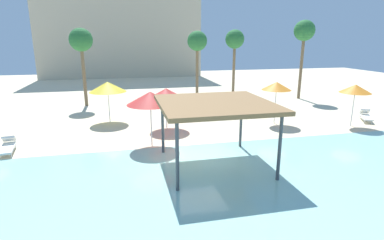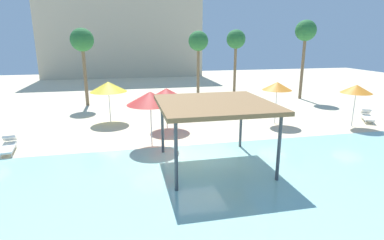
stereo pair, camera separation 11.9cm
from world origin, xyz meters
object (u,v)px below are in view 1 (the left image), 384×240
(beach_umbrella_red_0, at_px, (150,98))
(beach_umbrella_red_5, at_px, (166,94))
(palm_tree_3, at_px, (304,33))
(beach_umbrella_yellow_4, at_px, (108,87))
(palm_tree_1, at_px, (197,43))
(palm_tree_0, at_px, (81,42))
(lounge_chair_1, at_px, (8,146))
(lounge_chair_2, at_px, (366,116))
(beach_umbrella_orange_3, at_px, (356,89))
(beach_umbrella_orange_2, at_px, (277,86))
(palm_tree_2, at_px, (235,41))
(shade_pavilion, at_px, (215,106))

(beach_umbrella_red_0, xyz_separation_m, beach_umbrella_red_5, (1.25, 3.06, -0.33))
(palm_tree_3, bearing_deg, beach_umbrella_yellow_4, -164.54)
(palm_tree_1, bearing_deg, palm_tree_0, -168.31)
(lounge_chair_1, xyz_separation_m, lounge_chair_2, (22.44, 1.36, 0.00))
(beach_umbrella_yellow_4, distance_m, beach_umbrella_red_5, 4.42)
(beach_umbrella_orange_3, bearing_deg, beach_umbrella_yellow_4, 163.50)
(palm_tree_0, bearing_deg, palm_tree_1, 11.69)
(beach_umbrella_yellow_4, relative_size, palm_tree_1, 0.44)
(beach_umbrella_orange_2, height_order, lounge_chair_1, beach_umbrella_orange_2)
(palm_tree_0, xyz_separation_m, palm_tree_2, (14.40, 2.86, 0.04))
(beach_umbrella_orange_3, bearing_deg, palm_tree_3, 78.48)
(lounge_chair_1, bearing_deg, shade_pavilion, 58.57)
(beach_umbrella_red_0, relative_size, beach_umbrella_red_5, 1.13)
(palm_tree_1, relative_size, palm_tree_2, 0.97)
(lounge_chair_2, bearing_deg, beach_umbrella_orange_3, -33.38)
(shade_pavilion, xyz_separation_m, lounge_chair_1, (-9.72, 3.90, -2.45))
(beach_umbrella_red_0, bearing_deg, palm_tree_2, 55.38)
(beach_umbrella_orange_3, xyz_separation_m, palm_tree_2, (-3.35, 13.36, 2.92))
(lounge_chair_2, xyz_separation_m, palm_tree_3, (-0.06, 8.51, 5.78))
(palm_tree_2, relative_size, palm_tree_3, 0.89)
(palm_tree_1, bearing_deg, lounge_chair_1, -134.96)
(lounge_chair_2, bearing_deg, beach_umbrella_red_5, -63.74)
(lounge_chair_1, height_order, palm_tree_1, palm_tree_1)
(palm_tree_0, bearing_deg, lounge_chair_1, -103.89)
(beach_umbrella_red_5, bearing_deg, palm_tree_2, 52.52)
(beach_umbrella_orange_2, bearing_deg, shade_pavilion, -135.30)
(shade_pavilion, height_order, beach_umbrella_red_5, shade_pavilion)
(beach_umbrella_orange_2, bearing_deg, beach_umbrella_red_0, -162.78)
(shade_pavilion, distance_m, palm_tree_3, 19.00)
(lounge_chair_1, height_order, palm_tree_0, palm_tree_0)
(beach_umbrella_red_0, bearing_deg, beach_umbrella_yellow_4, 113.12)
(beach_umbrella_orange_3, height_order, palm_tree_1, palm_tree_1)
(lounge_chair_1, distance_m, palm_tree_3, 25.13)
(beach_umbrella_yellow_4, height_order, beach_umbrella_red_5, beach_umbrella_yellow_4)
(beach_umbrella_red_5, relative_size, palm_tree_3, 0.36)
(lounge_chair_2, relative_size, palm_tree_3, 0.27)
(lounge_chair_2, bearing_deg, shade_pavilion, -36.56)
(beach_umbrella_orange_2, distance_m, beach_umbrella_orange_3, 4.95)
(shade_pavilion, xyz_separation_m, beach_umbrella_red_5, (-1.25, 6.41, -0.52))
(beach_umbrella_orange_3, relative_size, palm_tree_1, 0.43)
(beach_umbrella_red_5, bearing_deg, lounge_chair_1, -163.48)
(beach_umbrella_orange_3, xyz_separation_m, palm_tree_3, (1.93, 9.47, 3.64))
(beach_umbrella_red_5, bearing_deg, palm_tree_1, 66.61)
(palm_tree_0, bearing_deg, palm_tree_2, 11.22)
(beach_umbrella_red_0, distance_m, lounge_chair_1, 7.58)
(shade_pavilion, height_order, lounge_chair_2, shade_pavilion)
(shade_pavilion, distance_m, beach_umbrella_orange_2, 8.55)
(beach_umbrella_yellow_4, relative_size, lounge_chair_1, 1.41)
(beach_umbrella_red_0, bearing_deg, lounge_chair_2, 7.14)
(beach_umbrella_orange_3, relative_size, palm_tree_0, 0.43)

